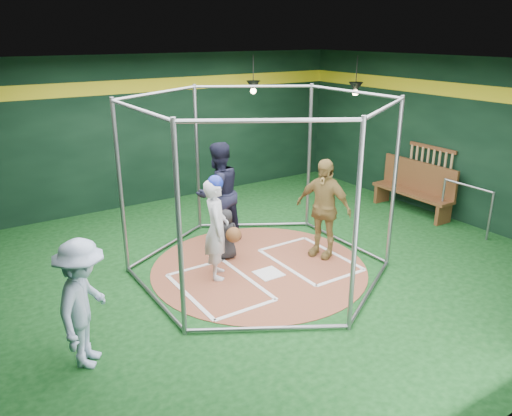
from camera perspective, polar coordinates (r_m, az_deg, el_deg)
room_shell at (r=8.29m, az=0.35°, el=4.09°), size 10.10×9.10×3.53m
clay_disc at (r=8.91m, az=0.35°, el=-6.83°), size 3.80×3.80×0.01m
home_plate at (r=8.69m, az=1.45°, el=-7.49°), size 0.43×0.43×0.01m
batter_box_left at (r=8.28m, az=-4.24°, el=-8.97°), size 1.17×1.77×0.01m
batter_box_right at (r=9.24m, az=6.17°, el=-5.88°), size 1.17×1.77×0.01m
batting_cage at (r=8.36m, az=0.37°, el=2.39°), size 4.05×4.67×3.00m
bat_rack at (r=12.06m, az=19.26°, el=4.43°), size 0.07×1.25×0.98m
pendant_lamp_near at (r=12.27m, az=-0.31°, el=13.79°), size 0.34×0.34×0.90m
pendant_lamp_far at (r=12.13m, az=11.31°, el=13.37°), size 0.34×0.34×0.90m
batter_figure at (r=8.29m, az=-4.55°, el=-2.22°), size 0.64×0.74×1.79m
visitor_leopard at (r=9.14m, az=7.69°, el=-0.01°), size 0.83×1.17×1.84m
catcher_figure at (r=9.08m, az=-3.26°, el=-3.01°), size 0.51×0.58×0.93m
umpire at (r=9.68m, az=-4.33°, el=1.71°), size 1.07×0.89×2.00m
bystander_blue at (r=6.51m, az=-19.09°, el=-10.32°), size 1.13×1.24×1.67m
dugout_bench at (r=12.03m, az=17.72°, el=2.34°), size 0.47×2.01×1.18m
steel_railing at (r=11.16m, az=22.91°, el=0.82°), size 0.05×1.18×1.02m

